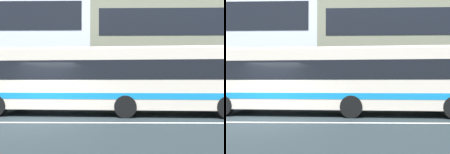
# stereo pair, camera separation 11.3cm
# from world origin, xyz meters

# --- Properties ---
(ground_plane) EXTENTS (160.00, 160.00, 0.00)m
(ground_plane) POSITION_xyz_m (0.00, 0.00, 0.00)
(ground_plane) COLOR #222B2E
(lane_centre_line) EXTENTS (60.00, 0.16, 0.01)m
(lane_centre_line) POSITION_xyz_m (0.00, 0.00, 0.00)
(lane_centre_line) COLOR silver
(lane_centre_line) RESTS_ON ground_plane
(apartment_block_left) EXTENTS (18.99, 8.89, 12.93)m
(apartment_block_left) POSITION_xyz_m (-8.52, 13.83, 6.47)
(apartment_block_left) COLOR silver
(apartment_block_left) RESTS_ON ground_plane
(apartment_block_right) EXTENTS (19.27, 8.89, 11.95)m
(apartment_block_right) POSITION_xyz_m (10.61, 13.83, 5.97)
(apartment_block_right) COLOR gray
(apartment_block_right) RESTS_ON ground_plane
(transit_bus) EXTENTS (12.58, 3.14, 3.24)m
(transit_bus) POSITION_xyz_m (2.88, 2.32, 1.79)
(transit_bus) COLOR beige
(transit_bus) RESTS_ON ground_plane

